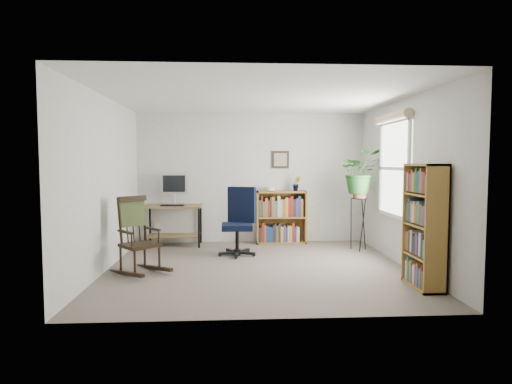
{
  "coord_description": "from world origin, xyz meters",
  "views": [
    {
      "loc": [
        -0.37,
        -5.97,
        1.5
      ],
      "look_at": [
        0.0,
        0.4,
        1.05
      ],
      "focal_mm": 30.0,
      "sensor_mm": 36.0,
      "label": 1
    }
  ],
  "objects": [
    {
      "name": "plant_stand",
      "position": [
        1.8,
        1.13,
        0.52
      ],
      "size": [
        0.33,
        0.33,
        1.04
      ],
      "primitive_type": null,
      "rotation": [
        0.0,
        0.0,
        0.15
      ],
      "color": "black",
      "rests_on": "floor"
    },
    {
      "name": "floor",
      "position": [
        0.0,
        0.0,
        0.0
      ],
      "size": [
        4.2,
        4.0,
        0.0
      ],
      "primitive_type": "cube",
      "color": "#74685E",
      "rests_on": "ground"
    },
    {
      "name": "wall_back",
      "position": [
        0.0,
        2.0,
        1.2
      ],
      "size": [
        4.2,
        0.0,
        2.4
      ],
      "primitive_type": "cube",
      "color": "silver",
      "rests_on": "ground"
    },
    {
      "name": "tall_bookshelf",
      "position": [
        1.92,
        -1.06,
        0.74
      ],
      "size": [
        0.28,
        0.65,
        1.48
      ],
      "primitive_type": null,
      "color": "olive",
      "rests_on": "floor"
    },
    {
      "name": "office_chair",
      "position": [
        -0.28,
        0.82,
        0.56
      ],
      "size": [
        0.79,
        0.79,
        1.11
      ],
      "primitive_type": null,
      "rotation": [
        0.0,
        0.0,
        -0.38
      ],
      "color": "black",
      "rests_on": "floor"
    },
    {
      "name": "keyboard",
      "position": [
        -1.4,
        1.58,
        0.74
      ],
      "size": [
        0.4,
        0.15,
        0.02
      ],
      "primitive_type": "cube",
      "color": "black",
      "rests_on": "desk"
    },
    {
      "name": "potted_plant_small",
      "position": [
        0.83,
        1.83,
        1.02
      ],
      "size": [
        0.13,
        0.24,
        0.11
      ],
      "primitive_type": "imported",
      "color": "#205B20",
      "rests_on": "low_bookshelf"
    },
    {
      "name": "low_bookshelf",
      "position": [
        0.55,
        1.82,
        0.48
      ],
      "size": [
        0.92,
        0.31,
        0.97
      ],
      "primitive_type": null,
      "color": "olive",
      "rests_on": "floor"
    },
    {
      "name": "rocking_chair",
      "position": [
        -1.6,
        -0.21,
        0.53
      ],
      "size": [
        1.01,
        1.04,
        1.05
      ],
      "primitive_type": null,
      "rotation": [
        0.0,
        0.0,
        0.72
      ],
      "color": "black",
      "rests_on": "floor"
    },
    {
      "name": "ceiling",
      "position": [
        0.0,
        0.0,
        2.4
      ],
      "size": [
        4.2,
        4.0,
        0.0
      ],
      "primitive_type": "cube",
      "color": "silver",
      "rests_on": "ground"
    },
    {
      "name": "framed_picture",
      "position": [
        0.55,
        1.97,
        1.54
      ],
      "size": [
        0.32,
        0.04,
        0.32
      ],
      "primitive_type": null,
      "color": "black",
      "rests_on": "wall_back"
    },
    {
      "name": "window",
      "position": [
        2.06,
        0.3,
        1.4
      ],
      "size": [
        0.12,
        1.2,
        1.5
      ],
      "primitive_type": null,
      "color": "silver",
      "rests_on": "wall_right"
    },
    {
      "name": "desk",
      "position": [
        -1.4,
        1.7,
        0.36
      ],
      "size": [
        1.01,
        0.56,
        0.73
      ],
      "primitive_type": null,
      "color": "olive",
      "rests_on": "floor"
    },
    {
      "name": "wall_right",
      "position": [
        2.1,
        0.0,
        1.2
      ],
      "size": [
        0.0,
        4.0,
        2.4
      ],
      "primitive_type": "cube",
      "color": "silver",
      "rests_on": "ground"
    },
    {
      "name": "spider_plant",
      "position": [
        1.8,
        1.13,
        1.69
      ],
      "size": [
        1.69,
        1.88,
        1.47
      ],
      "primitive_type": "imported",
      "color": "#205B20",
      "rests_on": "plant_stand"
    },
    {
      "name": "wall_left",
      "position": [
        -2.1,
        0.0,
        1.2
      ],
      "size": [
        0.0,
        4.0,
        2.4
      ],
      "primitive_type": "cube",
      "color": "silver",
      "rests_on": "ground"
    },
    {
      "name": "wall_front",
      "position": [
        0.0,
        -2.0,
        1.2
      ],
      "size": [
        4.2,
        0.0,
        2.4
      ],
      "primitive_type": "cube",
      "color": "silver",
      "rests_on": "ground"
    },
    {
      "name": "monitor",
      "position": [
        -1.4,
        1.84,
        1.01
      ],
      "size": [
        0.46,
        0.16,
        0.56
      ],
      "primitive_type": null,
      "color": "#B3B2B7",
      "rests_on": "desk"
    }
  ]
}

